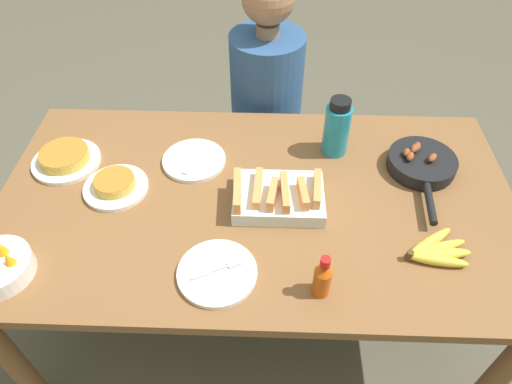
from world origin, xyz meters
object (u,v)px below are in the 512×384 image
(banana_bunch, at_px, (435,251))
(hot_sauce_bottle, at_px, (322,278))
(melon_tray, at_px, (278,196))
(frittata_plate_center, at_px, (115,185))
(skillet, at_px, (421,164))
(water_bottle, at_px, (337,128))
(person_figure, at_px, (266,126))
(empty_plate_far_left, at_px, (194,160))
(empty_plate_near_front, at_px, (217,273))
(frittata_plate_side, at_px, (65,158))

(banana_bunch, distance_m, hot_sauce_bottle, 0.37)
(melon_tray, relative_size, frittata_plate_center, 1.36)
(frittata_plate_center, bearing_deg, skillet, 7.18)
(banana_bunch, distance_m, water_bottle, 0.53)
(frittata_plate_center, distance_m, person_figure, 0.84)
(skillet, height_order, empty_plate_far_left, skillet)
(banana_bunch, xyz_separation_m, melon_tray, (-0.46, 0.19, 0.02))
(empty_plate_near_front, bearing_deg, person_figure, 82.78)
(empty_plate_far_left, distance_m, person_figure, 0.60)
(frittata_plate_center, relative_size, person_figure, 0.18)
(frittata_plate_side, bearing_deg, frittata_plate_center, -30.72)
(skillet, xyz_separation_m, empty_plate_far_left, (-0.79, 0.01, -0.02))
(empty_plate_near_front, bearing_deg, empty_plate_far_left, 105.02)
(empty_plate_near_front, relative_size, water_bottle, 1.04)
(water_bottle, bearing_deg, banana_bunch, -61.00)
(empty_plate_near_front, height_order, person_figure, person_figure)
(frittata_plate_center, xyz_separation_m, frittata_plate_side, (-0.21, 0.12, 0.00))
(banana_bunch, bearing_deg, hot_sauce_bottle, -158.51)
(melon_tray, distance_m, empty_plate_far_left, 0.35)
(frittata_plate_center, bearing_deg, person_figure, 52.46)
(person_figure, bearing_deg, banana_bunch, -59.99)
(hot_sauce_bottle, bearing_deg, empty_plate_far_left, 128.83)
(banana_bunch, relative_size, melon_tray, 0.69)
(melon_tray, bearing_deg, skillet, 19.69)
(frittata_plate_center, height_order, person_figure, person_figure)
(empty_plate_far_left, xyz_separation_m, hot_sauce_bottle, (0.41, -0.51, 0.06))
(empty_plate_far_left, height_order, hot_sauce_bottle, hot_sauce_bottle)
(melon_tray, distance_m, hot_sauce_bottle, 0.35)
(frittata_plate_center, relative_size, frittata_plate_side, 0.90)
(frittata_plate_center, distance_m, empty_plate_far_left, 0.28)
(frittata_plate_side, xyz_separation_m, water_bottle, (0.95, 0.10, 0.08))
(banana_bunch, relative_size, skillet, 0.50)
(frittata_plate_side, distance_m, water_bottle, 0.96)
(skillet, relative_size, frittata_plate_side, 1.70)
(empty_plate_far_left, bearing_deg, frittata_plate_side, -177.41)
(frittata_plate_side, bearing_deg, melon_tray, -12.81)
(banana_bunch, height_order, empty_plate_near_front, banana_bunch)
(skillet, distance_m, frittata_plate_center, 1.04)
(skillet, bearing_deg, frittata_plate_center, -77.44)
(banana_bunch, distance_m, skillet, 0.37)
(frittata_plate_side, distance_m, empty_plate_near_front, 0.73)
(empty_plate_near_front, bearing_deg, melon_tray, 58.49)
(frittata_plate_center, bearing_deg, water_bottle, 16.77)
(hot_sauce_bottle, xyz_separation_m, person_figure, (-0.17, 1.01, -0.28))
(banana_bunch, bearing_deg, water_bottle, 119.00)
(banana_bunch, xyz_separation_m, water_bottle, (-0.25, 0.46, 0.09))
(banana_bunch, height_order, frittata_plate_side, frittata_plate_side)
(skillet, height_order, frittata_plate_center, skillet)
(person_figure, bearing_deg, empty_plate_near_front, -97.22)
(hot_sauce_bottle, bearing_deg, skillet, 52.93)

